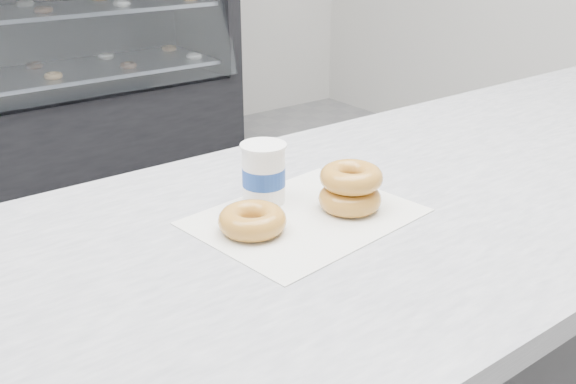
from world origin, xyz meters
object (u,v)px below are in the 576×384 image
(donut_single, at_px, (252,220))
(coffee_cup, at_px, (264,173))
(display_case, at_px, (6,97))
(donut_stack, at_px, (351,188))

(donut_single, bearing_deg, coffee_cup, 45.97)
(display_case, bearing_deg, donut_stack, -92.43)
(donut_stack, bearing_deg, coffee_cup, 131.27)
(donut_single, height_order, donut_stack, donut_stack)
(coffee_cup, bearing_deg, display_case, 73.71)
(coffee_cup, bearing_deg, donut_stack, -60.40)
(donut_stack, bearing_deg, display_case, 87.57)
(display_case, distance_m, donut_stack, 2.75)
(donut_single, distance_m, coffee_cup, 0.12)
(display_case, relative_size, donut_stack, 16.72)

